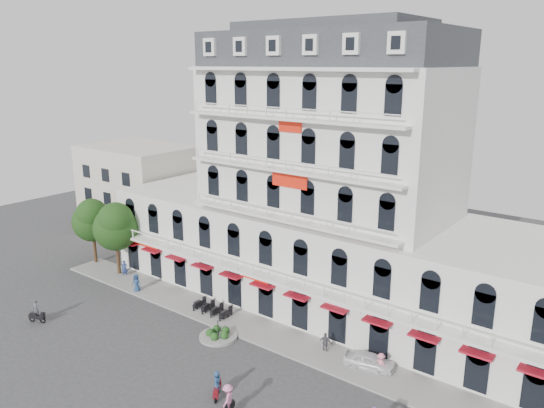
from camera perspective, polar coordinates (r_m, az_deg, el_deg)
The scene contains 16 objects.
ground at distance 40.65m, azimuth -8.64°, elevation -18.56°, with size 120.00×120.00×0.00m, color #38383A.
sidewalk at distance 46.30m, azimuth -0.39°, elevation -13.77°, with size 53.00×4.00×0.16m, color gray.
main_building at distance 49.58m, azimuth 6.00°, elevation 0.43°, with size 45.00×15.00×25.80m.
flank_building_west at distance 71.69m, azimuth -14.03°, elevation 1.34°, with size 14.00×10.00×12.00m, color beige.
traffic_island at distance 45.95m, azimuth -5.80°, elevation -13.84°, with size 3.20×3.20×1.60m.
parked_scooter_row at distance 49.92m, azimuth -6.41°, elevation -11.72°, with size 4.40×1.80×1.10m, color black, non-canonical shape.
tree_west_outer at distance 63.01m, azimuth -18.78°, elevation -1.49°, with size 4.50×4.48×7.76m.
tree_west_inner at distance 58.67m, azimuth -16.46°, elevation -2.16°, with size 4.76×4.76×8.25m.
parked_car at distance 42.12m, azimuth 10.43°, elevation -16.29°, with size 1.55×3.86×1.31m, color white.
rider_west at distance 52.16m, azimuth -24.02°, elevation -10.57°, with size 1.61×0.91×2.21m.
rider_east at distance 38.50m, azimuth -5.94°, elevation -18.77°, with size 1.10×1.50×2.06m.
rider_center at distance 36.61m, azimuth -4.75°, elevation -20.24°, with size 1.06×1.65×2.36m.
pedestrian_left at distance 55.34m, azimuth -14.38°, elevation -8.26°, with size 0.94×0.61×1.92m, color navy.
pedestrian_mid at distance 43.63m, azimuth 5.77°, elevation -14.63°, with size 0.99×0.41×1.69m, color #514F56.
pedestrian_right at distance 41.70m, azimuth 11.62°, elevation -16.45°, with size 1.05×0.60×1.63m, color pink.
pedestrian_far at distance 59.49m, azimuth -15.57°, elevation -6.72°, with size 0.67×0.44×1.82m, color navy.
Camera 1 is at (24.99, -22.99, 22.34)m, focal length 35.00 mm.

